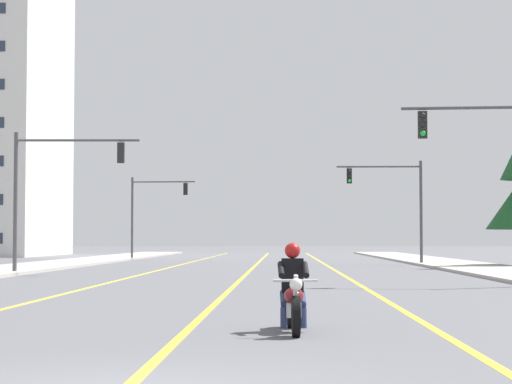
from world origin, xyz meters
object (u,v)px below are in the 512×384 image
at_px(traffic_signal_near_left, 52,179).
at_px(traffic_signal_mid_left, 150,205).
at_px(motorcycle_with_rider, 293,296).
at_px(traffic_signal_mid_right, 396,196).
at_px(traffic_signal_near_right, 504,161).

distance_m(traffic_signal_near_left, traffic_signal_mid_left, 30.24).
bearing_deg(motorcycle_with_rider, traffic_signal_near_left, 111.84).
height_order(traffic_signal_near_left, traffic_signal_mid_left, same).
distance_m(traffic_signal_near_left, traffic_signal_mid_right, 22.94).
bearing_deg(traffic_signal_near_left, motorcycle_with_rider, -68.16).
bearing_deg(traffic_signal_near_left, traffic_signal_mid_right, 42.72).
distance_m(traffic_signal_near_right, traffic_signal_near_left, 19.98).
relative_size(motorcycle_with_rider, traffic_signal_near_right, 0.35).
relative_size(traffic_signal_near_right, traffic_signal_mid_right, 1.00).
bearing_deg(motorcycle_with_rider, traffic_signal_mid_left, 100.31).
xyz_separation_m(traffic_signal_near_right, traffic_signal_mid_right, (-0.47, 25.52, 0.02)).
bearing_deg(traffic_signal_mid_left, motorcycle_with_rider, -79.69).
xyz_separation_m(traffic_signal_near_right, traffic_signal_mid_left, (-17.23, 40.19, 0.01)).
xyz_separation_m(motorcycle_with_rider, traffic_signal_mid_right, (6.60, 41.14, 3.53)).
relative_size(motorcycle_with_rider, traffic_signal_mid_right, 0.35).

